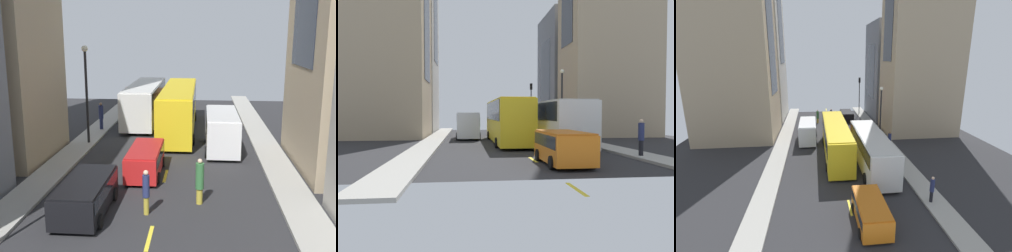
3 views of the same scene
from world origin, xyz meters
TOP-DOWN VIEW (x-y plane):
  - ground_plane at (0.00, 0.00)m, footprint 38.65×38.65m
  - sidewalk_west at (-6.42, 0.00)m, footprint 1.81×44.00m
  - sidewalk_east at (6.42, 0.00)m, footprint 1.81×44.00m
  - lane_stripe_1 at (0.00, -14.00)m, footprint 0.16×2.00m
  - lane_stripe_2 at (0.00, -7.00)m, footprint 0.16×2.00m
  - lane_stripe_3 at (0.00, 0.00)m, footprint 0.16×2.00m
  - lane_stripe_4 at (0.00, 7.00)m, footprint 0.16×2.00m
  - lane_stripe_5 at (0.00, 14.00)m, footprint 0.16×2.00m
  - lane_stripe_6 at (0.00, 21.00)m, footprint 0.16×2.00m
  - city_bus_white at (-3.07, 7.09)m, footprint 2.80×11.43m
  - streetcar_yellow at (0.12, 3.64)m, footprint 2.70×13.13m
  - delivery_van_white at (3.30, -1.51)m, footprint 2.25×6.02m
  - car_red_0 at (-1.14, -6.81)m, footprint 1.88×4.46m
  - car_black_1 at (-3.05, -11.93)m, footprint 2.09×4.57m
  - car_orange_2 at (-1.11, 15.83)m, footprint 2.08×4.45m
  - pedestrian_crossing_mid at (-0.40, -11.90)m, footprint 0.31×0.31m
  - pedestrian_crossing_near at (-6.07, 14.14)m, footprint 0.33×0.33m
  - pedestrian_waiting_curb at (-6.11, 3.18)m, footprint 0.37×0.37m
  - pedestrian_walking_far at (1.89, -10.57)m, footprint 0.38×0.38m
  - streetlamp_near at (-6.02, -0.91)m, footprint 0.44×0.44m

SIDE VIEW (x-z plane):
  - ground_plane at x=0.00m, z-range 0.00..0.00m
  - lane_stripe_1 at x=0.00m, z-range 0.00..0.01m
  - lane_stripe_2 at x=0.00m, z-range 0.00..0.01m
  - lane_stripe_3 at x=0.00m, z-range 0.00..0.01m
  - lane_stripe_4 at x=0.00m, z-range 0.00..0.01m
  - lane_stripe_5 at x=0.00m, z-range 0.00..0.01m
  - lane_stripe_6 at x=0.00m, z-range 0.00..0.01m
  - sidewalk_west at x=-6.42m, z-range 0.00..0.15m
  - sidewalk_east at x=6.42m, z-range 0.00..0.15m
  - car_black_1 at x=-3.05m, z-range 0.14..1.64m
  - car_red_0 at x=-1.14m, z-range 0.14..1.69m
  - car_orange_2 at x=-1.11m, z-range 0.15..1.76m
  - pedestrian_crossing_mid at x=-0.40m, z-range 0.08..2.10m
  - pedestrian_walking_far at x=1.89m, z-range 0.05..2.22m
  - pedestrian_crossing_near at x=-6.07m, z-range 0.22..2.25m
  - pedestrian_waiting_curb at x=-6.11m, z-range 0.22..2.38m
  - delivery_van_white at x=3.30m, z-range 0.23..2.80m
  - city_bus_white at x=-3.07m, z-range 0.33..3.68m
  - streetcar_yellow at x=0.12m, z-range 0.33..3.92m
  - streetlamp_near at x=-6.02m, z-range 0.93..7.70m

